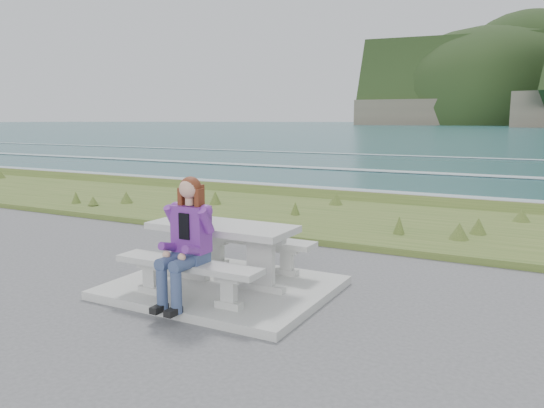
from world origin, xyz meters
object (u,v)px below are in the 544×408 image
Objects in this scene: bench_seaward at (251,244)px; bench_landward at (188,270)px; seated_woman at (183,259)px; picnic_table at (222,237)px.

bench_landward is at bearing -90.00° from bench_seaward.
bench_landward is 0.22m from seated_woman.
bench_seaward is at bearing 90.00° from picnic_table.
picnic_table is 0.74m from bench_seaward.
seated_woman reaches higher than picnic_table.
bench_seaward is (0.00, 1.40, 0.00)m from bench_landward.
seated_woman is (0.05, -0.83, -0.07)m from picnic_table.
bench_landward is (0.00, -0.70, -0.23)m from picnic_table.
seated_woman is at bearing -88.27° from bench_seaward.
seated_woman is (0.05, -1.53, 0.17)m from bench_seaward.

